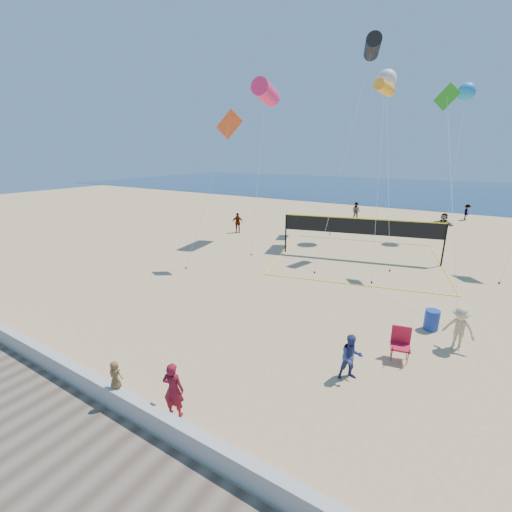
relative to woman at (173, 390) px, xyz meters
The scene contains 23 objects.
ground 2.55m from the woman, 77.88° to the left, with size 120.00×120.00×0.00m, color tan.
ocean 64.38m from the woman, 89.55° to the left, with size 140.00×50.00×0.03m, color navy.
seawall 0.94m from the woman, 50.96° to the right, with size 32.00×0.30×0.60m, color #B9BAB5.
boardwalk 2.78m from the woman, 79.03° to the right, with size 32.00×3.60×0.03m, color #705E4C.
woman is the anchor object (origin of this frame).
toddler 1.67m from the woman, 160.08° to the right, with size 0.38×0.25×0.78m, color brown.
bystander_a 5.26m from the woman, 48.85° to the left, with size 0.71×0.55×1.47m, color navy.
bystander_b 9.77m from the woman, 50.90° to the left, with size 1.03×0.59×1.59m, color tan.
far_person_0 21.37m from the woman, 120.36° to the left, with size 1.00×0.42×1.71m, color gray.
far_person_1 26.62m from the woman, 80.78° to the left, with size 1.77×0.56×1.91m, color gray.
far_person_3 29.49m from the woman, 97.29° to the left, with size 0.89×0.69×1.82m, color gray.
far_person_4 35.78m from the woman, 80.74° to the left, with size 1.03×0.59×1.60m, color gray.
camp_chair 7.43m from the woman, 52.16° to the left, with size 0.72×0.85×1.26m.
trash_barrel 10.11m from the woman, 58.71° to the left, with size 0.54×0.54×0.81m, color #173597.
volleyball_net 16.49m from the woman, 89.42° to the left, with size 11.98×11.87×2.67m.
kite_0 22.08m from the woman, 113.51° to the left, with size 2.68×6.36×11.59m.
kite_1 25.10m from the woman, 93.92° to the left, with size 1.75×10.62×14.24m.
kite_2 20.28m from the woman, 88.57° to the left, with size 2.16×6.38×10.79m.
kite_3 14.56m from the woman, 119.51° to the left, with size 2.62×2.50×8.95m.
kite_4 17.95m from the woman, 75.06° to the left, with size 2.92×7.75×10.06m.
kite_6 25.48m from the woman, 91.63° to the left, with size 3.87×8.87×12.37m.
kite_7 28.21m from the woman, 80.41° to the left, with size 1.39×8.64×11.47m.
kite_8 28.76m from the woman, 95.73° to the left, with size 1.92×4.43×14.82m.
Camera 1 is at (5.25, -7.57, 6.70)m, focal length 24.00 mm.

